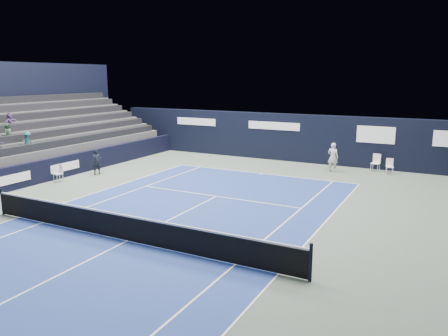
{
  "coord_description": "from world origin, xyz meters",
  "views": [
    {
      "loc": [
        9.44,
        -10.91,
        5.51
      ],
      "look_at": [
        0.18,
        6.82,
        1.3
      ],
      "focal_mm": 35.0,
      "sensor_mm": 36.0,
      "label": 1
    }
  ],
  "objects_px": {
    "folding_chair_back_b": "(390,165)",
    "line_judge_chair": "(59,172)",
    "folding_chair_back_a": "(377,160)",
    "tennis_player": "(333,157)",
    "tennis_net": "(126,227)"
  },
  "relations": [
    {
      "from": "folding_chair_back_a",
      "to": "folding_chair_back_b",
      "type": "relative_size",
      "value": 1.15
    },
    {
      "from": "folding_chair_back_b",
      "to": "tennis_player",
      "type": "relative_size",
      "value": 0.52
    },
    {
      "from": "folding_chair_back_b",
      "to": "line_judge_chair",
      "type": "xyz_separation_m",
      "value": [
        -15.36,
        -10.18,
        0.02
      ]
    },
    {
      "from": "tennis_net",
      "to": "folding_chair_back_a",
      "type": "bearing_deg",
      "value": 70.08
    },
    {
      "from": "folding_chair_back_b",
      "to": "tennis_player",
      "type": "bearing_deg",
      "value": -176.31
    },
    {
      "from": "line_judge_chair",
      "to": "tennis_net",
      "type": "distance_m",
      "value": 10.22
    },
    {
      "from": "folding_chair_back_a",
      "to": "tennis_net",
      "type": "height_order",
      "value": "tennis_net"
    },
    {
      "from": "folding_chair_back_b",
      "to": "tennis_net",
      "type": "relative_size",
      "value": 0.07
    },
    {
      "from": "folding_chair_back_a",
      "to": "tennis_net",
      "type": "xyz_separation_m",
      "value": [
        -5.71,
        -15.76,
        -0.17
      ]
    },
    {
      "from": "tennis_net",
      "to": "line_judge_chair",
      "type": "bearing_deg",
      "value": 149.89
    },
    {
      "from": "folding_chair_back_b",
      "to": "line_judge_chair",
      "type": "relative_size",
      "value": 0.96
    },
    {
      "from": "tennis_net",
      "to": "tennis_player",
      "type": "distance_m",
      "value": 14.79
    },
    {
      "from": "folding_chair_back_b",
      "to": "tennis_net",
      "type": "height_order",
      "value": "tennis_net"
    },
    {
      "from": "folding_chair_back_a",
      "to": "folding_chair_back_b",
      "type": "xyz_separation_m",
      "value": [
        0.8,
        -0.44,
        -0.18
      ]
    },
    {
      "from": "folding_chair_back_a",
      "to": "line_judge_chair",
      "type": "distance_m",
      "value": 18.02
    }
  ]
}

